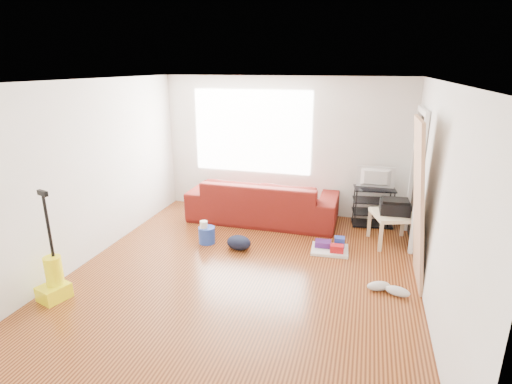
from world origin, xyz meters
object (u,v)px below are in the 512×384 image
(backpack, at_px, (239,249))
(cleaning_tray, at_px, (331,247))
(sofa, at_px, (263,220))
(tv_stand, at_px, (373,206))
(side_table, at_px, (394,218))
(vacuum, at_px, (54,279))
(bucket, at_px, (207,243))

(backpack, bearing_deg, cleaning_tray, 24.91)
(sofa, xyz_separation_m, backpack, (-0.05, -1.26, 0.00))
(tv_stand, relative_size, cleaning_tray, 1.27)
(side_table, distance_m, cleaning_tray, 1.10)
(side_table, bearing_deg, tv_stand, 113.70)
(side_table, relative_size, cleaning_tray, 1.34)
(vacuum, bearing_deg, backpack, 64.46)
(sofa, xyz_separation_m, tv_stand, (1.89, 0.27, 0.35))
(tv_stand, distance_m, side_table, 0.75)
(side_table, height_order, cleaning_tray, side_table)
(tv_stand, xyz_separation_m, cleaning_tray, (-0.59, -1.22, -0.29))
(sofa, height_order, vacuum, vacuum)
(tv_stand, relative_size, vacuum, 0.54)
(cleaning_tray, relative_size, backpack, 1.50)
(sofa, bearing_deg, vacuum, 60.60)
(bucket, relative_size, cleaning_tray, 0.45)
(bucket, height_order, cleaning_tray, cleaning_tray)
(vacuum, bearing_deg, side_table, 51.41)
(cleaning_tray, height_order, backpack, cleaning_tray)
(tv_stand, height_order, cleaning_tray, tv_stand)
(sofa, height_order, backpack, sofa)
(tv_stand, relative_size, side_table, 0.94)
(tv_stand, height_order, backpack, tv_stand)
(sofa, xyz_separation_m, bucket, (-0.60, -1.18, 0.00))
(vacuum, bearing_deg, cleaning_tray, 52.28)
(backpack, relative_size, vacuum, 0.28)
(side_table, xyz_separation_m, bucket, (-2.80, -0.76, -0.42))
(sofa, bearing_deg, cleaning_tray, 143.91)
(tv_stand, distance_m, bucket, 2.91)
(backpack, bearing_deg, tv_stand, 50.37)
(sofa, height_order, side_table, side_table)
(cleaning_tray, height_order, vacuum, vacuum)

